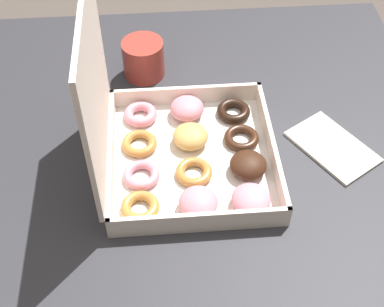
{
  "coord_description": "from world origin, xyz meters",
  "views": [
    {
      "loc": [
        -0.66,
        0.03,
        1.46
      ],
      "look_at": [
        -0.01,
        -0.02,
        0.73
      ],
      "focal_mm": 50.0,
      "sensor_mm": 36.0,
      "label": 1
    }
  ],
  "objects": [
    {
      "name": "dining_table",
      "position": [
        0.0,
        0.0,
        0.62
      ],
      "size": [
        0.96,
        1.02,
        0.72
      ],
      "color": "#2D2D33",
      "rests_on": "ground_plane"
    },
    {
      "name": "coffee_mug",
      "position": [
        0.25,
        0.07,
        0.76
      ],
      "size": [
        0.09,
        0.09,
        0.08
      ],
      "color": "#A3382D",
      "rests_on": "dining_table"
    },
    {
      "name": "donut_box",
      "position": [
        -0.01,
        0.02,
        0.77
      ],
      "size": [
        0.32,
        0.31,
        0.33
      ],
      "color": "silver",
      "rests_on": "dining_table"
    },
    {
      "name": "paper_napkin",
      "position": [
        0.0,
        -0.28,
        0.72
      ],
      "size": [
        0.19,
        0.17,
        0.01
      ],
      "color": "silver",
      "rests_on": "dining_table"
    }
  ]
}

